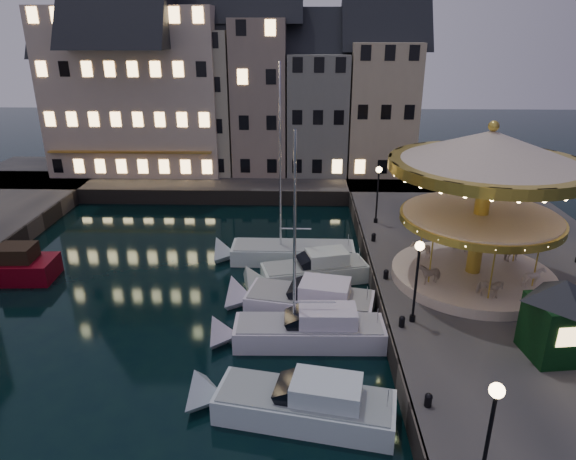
{
  "coord_description": "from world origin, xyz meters",
  "views": [
    {
      "loc": [
        1.8,
        -20.58,
        14.49
      ],
      "look_at": [
        1.0,
        8.0,
        3.2
      ],
      "focal_mm": 32.0,
      "sensor_mm": 36.0,
      "label": 1
    }
  ],
  "objects_px": {
    "streetlamp_c": "(378,187)",
    "bollard_c": "(386,274)",
    "streetlamp_a": "(490,426)",
    "bollard_d": "(374,237)",
    "streetlamp_b": "(417,270)",
    "motorboat_e": "(308,272)",
    "carousel": "(486,179)",
    "bollard_b": "(402,321)",
    "bollard_a": "(428,399)",
    "motorboat_f": "(284,253)",
    "motorboat_b": "(294,404)",
    "motorboat_d": "(302,301)",
    "ticket_kiosk": "(561,305)",
    "motorboat_c": "(301,331)"
  },
  "relations": [
    {
      "from": "streetlamp_b",
      "to": "motorboat_d",
      "type": "height_order",
      "value": "streetlamp_b"
    },
    {
      "from": "bollard_d",
      "to": "motorboat_d",
      "type": "height_order",
      "value": "motorboat_d"
    },
    {
      "from": "streetlamp_b",
      "to": "ticket_kiosk",
      "type": "height_order",
      "value": "streetlamp_b"
    },
    {
      "from": "motorboat_b",
      "to": "motorboat_e",
      "type": "xyz_separation_m",
      "value": [
        0.63,
        11.75,
        -0.0
      ]
    },
    {
      "from": "streetlamp_c",
      "to": "carousel",
      "type": "relative_size",
      "value": 0.41
    },
    {
      "from": "motorboat_e",
      "to": "ticket_kiosk",
      "type": "relative_size",
      "value": 1.8
    },
    {
      "from": "bollard_a",
      "to": "motorboat_b",
      "type": "xyz_separation_m",
      "value": [
        -5.0,
        0.74,
        -0.96
      ]
    },
    {
      "from": "streetlamp_b",
      "to": "streetlamp_c",
      "type": "relative_size",
      "value": 1.0
    },
    {
      "from": "bollard_c",
      "to": "motorboat_e",
      "type": "height_order",
      "value": "motorboat_e"
    },
    {
      "from": "motorboat_e",
      "to": "motorboat_f",
      "type": "relative_size",
      "value": 0.61
    },
    {
      "from": "streetlamp_c",
      "to": "motorboat_f",
      "type": "relative_size",
      "value": 0.34
    },
    {
      "from": "motorboat_d",
      "to": "carousel",
      "type": "bearing_deg",
      "value": 9.08
    },
    {
      "from": "motorboat_f",
      "to": "carousel",
      "type": "xyz_separation_m",
      "value": [
        10.72,
        -5.07,
        6.63
      ]
    },
    {
      "from": "streetlamp_a",
      "to": "motorboat_d",
      "type": "relative_size",
      "value": 0.52
    },
    {
      "from": "bollard_c",
      "to": "carousel",
      "type": "relative_size",
      "value": 0.06
    },
    {
      "from": "bollard_a",
      "to": "bollard_c",
      "type": "relative_size",
      "value": 1.0
    },
    {
      "from": "bollard_c",
      "to": "motorboat_e",
      "type": "xyz_separation_m",
      "value": [
        -4.37,
        1.99,
        -0.96
      ]
    },
    {
      "from": "streetlamp_b",
      "to": "streetlamp_c",
      "type": "bearing_deg",
      "value": 90.0
    },
    {
      "from": "bollard_b",
      "to": "streetlamp_c",
      "type": "bearing_deg",
      "value": 87.55
    },
    {
      "from": "motorboat_e",
      "to": "carousel",
      "type": "height_order",
      "value": "carousel"
    },
    {
      "from": "bollard_d",
      "to": "motorboat_f",
      "type": "distance_m",
      "value": 6.04
    },
    {
      "from": "streetlamp_a",
      "to": "motorboat_d",
      "type": "xyz_separation_m",
      "value": [
        -5.31,
        12.95,
        -3.38
      ]
    },
    {
      "from": "bollard_a",
      "to": "ticket_kiosk",
      "type": "distance_m",
      "value": 7.25
    },
    {
      "from": "bollard_b",
      "to": "streetlamp_b",
      "type": "bearing_deg",
      "value": 39.81
    },
    {
      "from": "bollard_d",
      "to": "ticket_kiosk",
      "type": "distance_m",
      "value": 14.16
    },
    {
      "from": "motorboat_b",
      "to": "ticket_kiosk",
      "type": "relative_size",
      "value": 1.98
    },
    {
      "from": "streetlamp_c",
      "to": "ticket_kiosk",
      "type": "distance_m",
      "value": 17.02
    },
    {
      "from": "streetlamp_b",
      "to": "motorboat_b",
      "type": "xyz_separation_m",
      "value": [
        -5.6,
        -5.26,
        -3.37
      ]
    },
    {
      "from": "bollard_b",
      "to": "carousel",
      "type": "xyz_separation_m",
      "value": [
        4.8,
        4.97,
        5.55
      ]
    },
    {
      "from": "bollard_a",
      "to": "motorboat_f",
      "type": "bearing_deg",
      "value": 110.89
    },
    {
      "from": "streetlamp_c",
      "to": "bollard_c",
      "type": "xyz_separation_m",
      "value": [
        -0.6,
        -9.0,
        -2.41
      ]
    },
    {
      "from": "streetlamp_b",
      "to": "motorboat_d",
      "type": "xyz_separation_m",
      "value": [
        -5.31,
        2.95,
        -3.38
      ]
    },
    {
      "from": "streetlamp_a",
      "to": "ticket_kiosk",
      "type": "xyz_separation_m",
      "value": [
        5.44,
        7.38,
        -0.26
      ]
    },
    {
      "from": "bollard_c",
      "to": "motorboat_f",
      "type": "distance_m",
      "value": 7.85
    },
    {
      "from": "bollard_b",
      "to": "bollard_d",
      "type": "distance_m",
      "value": 10.5
    },
    {
      "from": "motorboat_f",
      "to": "motorboat_c",
      "type": "bearing_deg",
      "value": -83.17
    },
    {
      "from": "motorboat_f",
      "to": "motorboat_b",
      "type": "bearing_deg",
      "value": -86.42
    },
    {
      "from": "streetlamp_c",
      "to": "carousel",
      "type": "height_order",
      "value": "carousel"
    },
    {
      "from": "bollard_b",
      "to": "motorboat_c",
      "type": "distance_m",
      "value": 4.88
    },
    {
      "from": "streetlamp_a",
      "to": "streetlamp_b",
      "type": "bearing_deg",
      "value": 90.0
    },
    {
      "from": "bollard_d",
      "to": "motorboat_b",
      "type": "height_order",
      "value": "motorboat_b"
    },
    {
      "from": "streetlamp_a",
      "to": "bollard_d",
      "type": "height_order",
      "value": "streetlamp_a"
    },
    {
      "from": "streetlamp_a",
      "to": "bollard_a",
      "type": "bearing_deg",
      "value": 98.53
    },
    {
      "from": "streetlamp_c",
      "to": "bollard_c",
      "type": "bearing_deg",
      "value": -93.81
    },
    {
      "from": "streetlamp_b",
      "to": "bollard_a",
      "type": "bearing_deg",
      "value": -95.71
    },
    {
      "from": "bollard_c",
      "to": "ticket_kiosk",
      "type": "distance_m",
      "value": 9.58
    },
    {
      "from": "bollard_b",
      "to": "carousel",
      "type": "height_order",
      "value": "carousel"
    },
    {
      "from": "streetlamp_c",
      "to": "motorboat_b",
      "type": "distance_m",
      "value": 19.87
    },
    {
      "from": "bollard_d",
      "to": "motorboat_f",
      "type": "relative_size",
      "value": 0.05
    },
    {
      "from": "bollard_d",
      "to": "carousel",
      "type": "xyz_separation_m",
      "value": [
        4.8,
        -5.53,
        5.55
      ]
    }
  ]
}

